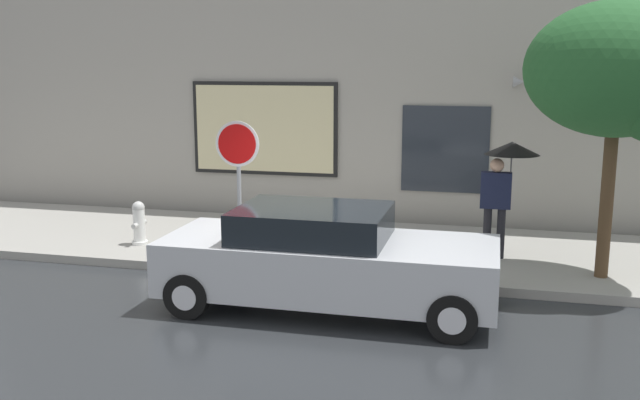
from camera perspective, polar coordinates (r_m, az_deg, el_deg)
ground_plane at (r=10.49m, az=-1.55°, el=-8.33°), size 60.00×60.00×0.00m
sidewalk at (r=13.26m, az=1.93°, el=-3.84°), size 20.00×4.00×0.15m
building_facade at (r=15.27m, az=3.95°, el=11.02°), size 20.00×0.67×7.00m
parked_car at (r=10.08m, az=0.46°, el=-4.79°), size 4.71×1.92×1.47m
fire_hydrant at (r=13.52m, az=-14.38°, el=-1.83°), size 0.30×0.44×0.81m
pedestrian_with_umbrella at (r=12.35m, az=14.73°, el=2.48°), size 0.95×0.92×2.02m
street_tree at (r=11.57m, az=23.48°, el=9.25°), size 2.73×2.32×4.26m
stop_sign at (r=11.87m, az=-6.63°, el=2.98°), size 0.76×0.10×2.38m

